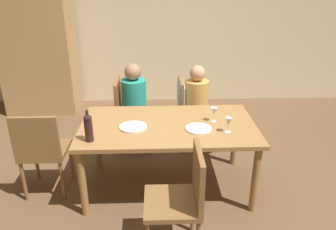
# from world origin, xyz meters

# --- Properties ---
(ground_plane) EXTENTS (10.00, 10.00, 0.00)m
(ground_plane) POSITION_xyz_m (0.00, 0.00, 0.00)
(ground_plane) COLOR brown
(rear_room_partition) EXTENTS (6.40, 0.12, 2.70)m
(rear_room_partition) POSITION_xyz_m (0.00, 2.70, 1.35)
(rear_room_partition) COLOR beige
(rear_room_partition) RESTS_ON ground_plane
(armoire_cabinet) EXTENTS (1.18, 0.62, 2.18)m
(armoire_cabinet) POSITION_xyz_m (-1.97, 2.25, 1.10)
(armoire_cabinet) COLOR #A87F51
(armoire_cabinet) RESTS_ON ground_plane
(dining_table) EXTENTS (1.74, 1.00, 0.73)m
(dining_table) POSITION_xyz_m (0.00, 0.00, 0.65)
(dining_table) COLOR olive
(dining_table) RESTS_ON ground_plane
(chair_far_left) EXTENTS (0.44, 0.44, 0.92)m
(chair_far_left) POSITION_xyz_m (-0.48, 0.88, 0.53)
(chair_far_left) COLOR brown
(chair_far_left) RESTS_ON ground_plane
(chair_far_right) EXTENTS (0.46, 0.44, 0.92)m
(chair_far_right) POSITION_xyz_m (0.27, 0.88, 0.59)
(chair_far_right) COLOR brown
(chair_far_right) RESTS_ON ground_plane
(chair_left_end) EXTENTS (0.44, 0.44, 0.92)m
(chair_left_end) POSITION_xyz_m (-1.25, -0.09, 0.53)
(chair_left_end) COLOR brown
(chair_left_end) RESTS_ON ground_plane
(chair_near) EXTENTS (0.44, 0.44, 0.92)m
(chair_near) POSITION_xyz_m (0.09, -0.88, 0.53)
(chair_near) COLOR brown
(chair_near) RESTS_ON ground_plane
(person_woman_host) EXTENTS (0.35, 0.30, 1.13)m
(person_woman_host) POSITION_xyz_m (-0.37, 0.88, 0.65)
(person_woman_host) COLOR #33333D
(person_woman_host) RESTS_ON ground_plane
(person_man_bearded) EXTENTS (0.33, 0.29, 1.10)m
(person_man_bearded) POSITION_xyz_m (0.42, 0.88, 0.64)
(person_man_bearded) COLOR #33333D
(person_man_bearded) RESTS_ON ground_plane
(wine_bottle_tall_green) EXTENTS (0.07, 0.07, 0.30)m
(wine_bottle_tall_green) POSITION_xyz_m (-0.72, -0.33, 0.87)
(wine_bottle_tall_green) COLOR black
(wine_bottle_tall_green) RESTS_ON dining_table
(wine_glass_near_left) EXTENTS (0.07, 0.07, 0.15)m
(wine_glass_near_left) POSITION_xyz_m (0.47, 0.06, 0.84)
(wine_glass_near_left) COLOR silver
(wine_glass_near_left) RESTS_ON dining_table
(wine_glass_centre) EXTENTS (0.07, 0.07, 0.15)m
(wine_glass_centre) POSITION_xyz_m (0.56, -0.20, 0.84)
(wine_glass_centre) COLOR silver
(wine_glass_centre) RESTS_ON dining_table
(dinner_plate_host) EXTENTS (0.27, 0.27, 0.01)m
(dinner_plate_host) POSITION_xyz_m (-0.34, -0.06, 0.74)
(dinner_plate_host) COLOR silver
(dinner_plate_host) RESTS_ON dining_table
(dinner_plate_guest_left) EXTENTS (0.26, 0.26, 0.01)m
(dinner_plate_guest_left) POSITION_xyz_m (0.29, -0.13, 0.74)
(dinner_plate_guest_left) COLOR silver
(dinner_plate_guest_left) RESTS_ON dining_table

